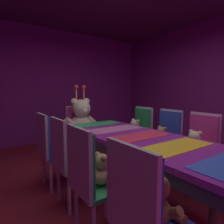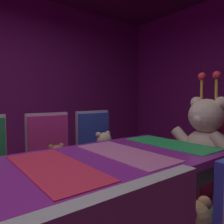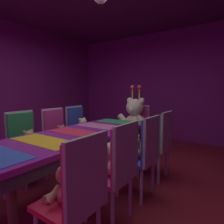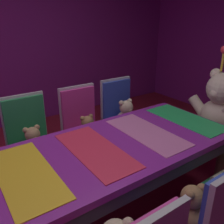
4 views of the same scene
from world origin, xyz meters
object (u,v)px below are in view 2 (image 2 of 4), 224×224
throne_chair (213,149)px  chair_left_3 (97,147)px  banquet_table (54,183)px  teddy_left_3 (104,149)px  chair_left_2 (51,155)px  teddy_left_2 (57,161)px  king_teddy_bear (205,136)px

throne_chair → chair_left_3: bearing=-42.1°
banquet_table → throne_chair: (0.00, 1.74, -0.06)m
teddy_left_3 → throne_chair: (0.68, 0.91, 0.00)m
chair_left_2 → teddy_left_2: size_ratio=3.55×
chair_left_3 → teddy_left_3: bearing=0.0°
chair_left_2 → throne_chair: same height
teddy_left_3 → king_teddy_bear: king_teddy_bear is taller
teddy_left_2 → chair_left_3: chair_left_3 is taller
teddy_left_3 → king_teddy_bear: (0.68, 0.74, 0.16)m
teddy_left_2 → king_teddy_bear: king_teddy_bear is taller
chair_left_3 → chair_left_2: bearing=-87.0°
throne_chair → teddy_left_2: bearing=-24.5°
chair_left_2 → king_teddy_bear: bearing=57.8°
teddy_left_2 → banquet_table: bearing=-24.9°
chair_left_2 → throne_chair: bearing=61.0°
banquet_table → king_teddy_bear: 1.57m
banquet_table → chair_left_2: bearing=159.1°
throne_chair → banquet_table: bearing=-0.0°
teddy_left_2 → chair_left_2: bearing=-180.0°
chair_left_3 → throne_chair: (0.82, 0.91, 0.00)m
banquet_table → chair_left_3: bearing=134.8°
chair_left_2 → chair_left_3: (-0.03, 0.53, 0.00)m
throne_chair → king_teddy_bear: 0.23m
chair_left_2 → teddy_left_3: size_ratio=2.91×
chair_left_2 → throne_chair: (0.80, 1.44, 0.00)m
banquet_table → chair_left_3: (-0.82, 0.83, -0.06)m
banquet_table → king_teddy_bear: king_teddy_bear is taller
throne_chair → chair_left_2: bearing=-29.0°
teddy_left_2 → teddy_left_3: bearing=92.6°
banquet_table → king_teddy_bear: (0.00, 1.57, 0.10)m
chair_left_3 → throne_chair: size_ratio=1.00×
teddy_left_2 → chair_left_3: (-0.17, 0.53, 0.03)m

